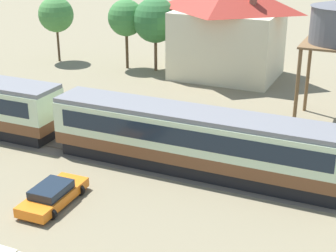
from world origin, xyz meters
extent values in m
plane|color=#7A7056|center=(0.00, 0.00, 0.00)|extent=(600.00, 600.00, 0.00)
cube|color=brown|center=(4.88, -0.80, 1.30)|extent=(18.81, 3.11, 0.80)
cube|color=beige|center=(4.88, -0.80, 2.71)|extent=(18.81, 3.11, 2.02)
cube|color=#192330|center=(4.88, -0.80, 2.81)|extent=(17.30, 3.15, 1.13)
cube|color=slate|center=(4.88, -0.80, 3.87)|extent=(18.81, 2.92, 0.30)
cube|color=black|center=(4.88, -0.80, 0.46)|extent=(18.06, 2.67, 0.88)
cylinder|color=black|center=(11.09, -1.52, 0.45)|extent=(0.90, 0.18, 0.90)
cylinder|color=black|center=(11.09, -0.08, 0.45)|extent=(0.90, 0.18, 0.90)
cylinder|color=black|center=(-1.33, -1.52, 0.45)|extent=(0.90, 0.18, 0.90)
cylinder|color=black|center=(-1.33, -0.08, 0.45)|extent=(0.90, 0.18, 0.90)
cylinder|color=black|center=(-9.02, -1.52, 0.45)|extent=(0.90, 0.18, 0.90)
cylinder|color=black|center=(-9.02, -0.08, 0.45)|extent=(0.90, 0.18, 0.90)
cube|color=#665B51|center=(3.51, -0.80, 0.01)|extent=(109.09, 3.60, 0.01)
cube|color=#4C4238|center=(3.51, -1.52, 0.02)|extent=(109.09, 0.12, 0.04)
cube|color=#4C4238|center=(3.51, -0.08, 0.02)|extent=(109.09, 0.12, 0.04)
cube|color=beige|center=(0.02, 20.78, 3.34)|extent=(10.09, 8.06, 6.68)
cylinder|color=brown|center=(9.32, 13.47, 3.13)|extent=(0.28, 0.28, 6.26)
cylinder|color=brown|center=(9.32, 8.85, 3.13)|extent=(0.28, 0.28, 6.26)
cube|color=orange|center=(-0.75, -7.90, 0.45)|extent=(2.02, 4.66, 0.56)
cube|color=#192330|center=(-0.75, -8.04, 0.97)|extent=(1.69, 2.35, 0.47)
cylinder|color=black|center=(0.05, -6.45, 0.31)|extent=(0.62, 0.20, 0.62)
cylinder|color=black|center=(-1.64, -6.50, 0.31)|extent=(0.62, 0.20, 0.62)
cylinder|color=black|center=(0.13, -9.30, 0.31)|extent=(0.62, 0.20, 0.62)
cylinder|color=black|center=(-1.56, -9.35, 0.31)|extent=(0.62, 0.20, 0.62)
cylinder|color=brown|center=(-7.48, 19.67, 1.98)|extent=(0.32, 0.32, 3.96)
sphere|color=#2D6633|center=(-7.48, 19.67, 5.34)|extent=(4.63, 4.63, 4.63)
cylinder|color=#4C3823|center=(-10.70, 19.29, 2.14)|extent=(0.31, 0.31, 4.28)
sphere|color=#387538|center=(-10.70, 19.29, 5.42)|extent=(3.82, 3.82, 3.82)
cylinder|color=#4C3823|center=(-19.20, 18.78, 2.05)|extent=(0.26, 0.26, 4.10)
sphere|color=#427F3D|center=(-19.20, 18.78, 5.27)|extent=(3.88, 3.88, 3.88)
camera|label=1|loc=(15.47, -28.38, 14.80)|focal=55.00mm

